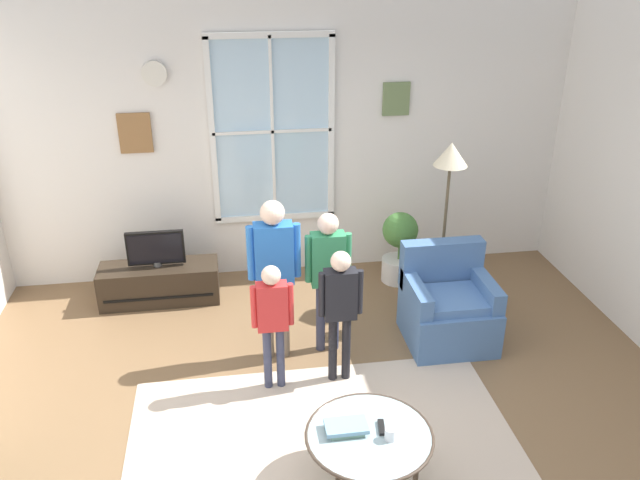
# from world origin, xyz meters

# --- Properties ---
(ground_plane) EXTENTS (6.50, 5.88, 0.02)m
(ground_plane) POSITION_xyz_m (0.00, 0.00, -0.01)
(ground_plane) COLOR brown
(back_wall) EXTENTS (5.90, 0.17, 2.89)m
(back_wall) POSITION_xyz_m (-0.01, 2.70, 1.45)
(back_wall) COLOR silver
(back_wall) RESTS_ON ground_plane
(area_rug) EXTENTS (2.84, 1.87, 0.01)m
(area_rug) POSITION_xyz_m (-0.07, -0.19, 0.00)
(area_rug) COLOR #C6B29E
(area_rug) RESTS_ON ground_plane
(tv_stand) EXTENTS (1.18, 0.42, 0.39)m
(tv_stand) POSITION_xyz_m (-1.39, 2.13, 0.19)
(tv_stand) COLOR #2D2319
(tv_stand) RESTS_ON ground_plane
(television) EXTENTS (0.56, 0.08, 0.38)m
(television) POSITION_xyz_m (-1.39, 2.12, 0.59)
(television) COLOR #4C4C4C
(television) RESTS_ON tv_stand
(armchair) EXTENTS (0.76, 0.74, 0.87)m
(armchair) POSITION_xyz_m (1.26, 1.03, 0.33)
(armchair) COLOR #476B9E
(armchair) RESTS_ON ground_plane
(coffee_table) EXTENTS (0.85, 0.85, 0.44)m
(coffee_table) POSITION_xyz_m (0.16, -0.59, 0.41)
(coffee_table) COLOR #99B2B7
(coffee_table) RESTS_ON ground_plane
(book_stack) EXTENTS (0.28, 0.17, 0.06)m
(book_stack) POSITION_xyz_m (0.02, -0.54, 0.46)
(book_stack) COLOR slate
(book_stack) RESTS_ON coffee_table
(cup) EXTENTS (0.08, 0.08, 0.09)m
(cup) POSITION_xyz_m (0.29, -0.66, 0.47)
(cup) COLOR white
(cup) RESTS_ON coffee_table
(remote_near_books) EXTENTS (0.06, 0.14, 0.02)m
(remote_near_books) POSITION_xyz_m (0.25, -0.55, 0.44)
(remote_near_books) COLOR black
(remote_near_books) RESTS_ON coffee_table
(person_red_shirt) EXTENTS (0.33, 0.15, 1.11)m
(person_red_shirt) POSITION_xyz_m (-0.36, 0.55, 0.70)
(person_red_shirt) COLOR #333851
(person_red_shirt) RESTS_ON ground_plane
(person_green_shirt) EXTENTS (0.40, 0.18, 1.32)m
(person_green_shirt) POSITION_xyz_m (0.15, 1.02, 0.83)
(person_green_shirt) COLOR #333851
(person_green_shirt) RESTS_ON ground_plane
(person_black_shirt) EXTENTS (0.36, 0.16, 1.18)m
(person_black_shirt) POSITION_xyz_m (0.18, 0.58, 0.74)
(person_black_shirt) COLOR black
(person_black_shirt) RESTS_ON ground_plane
(person_blue_shirt) EXTENTS (0.44, 0.20, 1.47)m
(person_blue_shirt) POSITION_xyz_m (-0.31, 0.98, 0.92)
(person_blue_shirt) COLOR #726656
(person_blue_shirt) RESTS_ON ground_plane
(potted_plant_by_window) EXTENTS (0.38, 0.38, 0.78)m
(potted_plant_by_window) POSITION_xyz_m (1.11, 2.18, 0.42)
(potted_plant_by_window) COLOR silver
(potted_plant_by_window) RESTS_ON ground_plane
(floor_lamp) EXTENTS (0.32, 0.32, 1.66)m
(floor_lamp) POSITION_xyz_m (1.42, 1.72, 1.39)
(floor_lamp) COLOR black
(floor_lamp) RESTS_ON ground_plane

